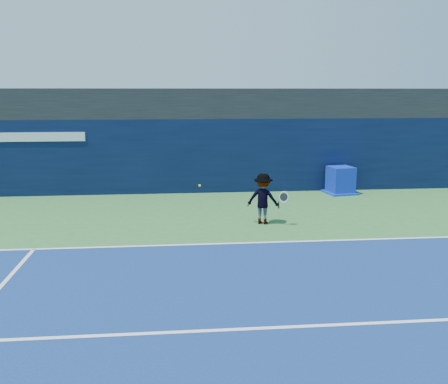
{
  "coord_description": "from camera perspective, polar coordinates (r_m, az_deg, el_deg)",
  "views": [
    {
      "loc": [
        -1.23,
        -10.0,
        4.1
      ],
      "look_at": [
        0.25,
        5.2,
        1.0
      ],
      "focal_mm": 40.0,
      "sensor_mm": 36.0,
      "label": 1
    }
  ],
  "objects": [
    {
      "name": "ground",
      "position": [
        10.88,
        1.35,
        -10.67
      ],
      "size": [
        80.0,
        80.0,
        0.0
      ],
      "primitive_type": "plane",
      "color": "#316E32",
      "rests_on": "ground"
    },
    {
      "name": "baseline",
      "position": [
        13.69,
        -0.17,
        -5.92
      ],
      "size": [
        24.0,
        0.1,
        0.01
      ],
      "primitive_type": "cube",
      "color": "white",
      "rests_on": "ground"
    },
    {
      "name": "service_line",
      "position": [
        9.07,
        2.92,
        -15.35
      ],
      "size": [
        24.0,
        0.1,
        0.01
      ],
      "primitive_type": "cube",
      "color": "white",
      "rests_on": "ground"
    },
    {
      "name": "stadium_band",
      "position": [
        21.54,
        -2.34,
        10.13
      ],
      "size": [
        36.0,
        3.0,
        1.2
      ],
      "primitive_type": "cube",
      "color": "black",
      "rests_on": "back_wall_assembly"
    },
    {
      "name": "back_wall_assembly",
      "position": [
        20.7,
        -2.14,
        4.25
      ],
      "size": [
        36.0,
        1.03,
        3.0
      ],
      "color": "#091333",
      "rests_on": "ground"
    },
    {
      "name": "equipment_cart",
      "position": [
        20.81,
        13.17,
        1.21
      ],
      "size": [
        1.32,
        1.32,
        1.1
      ],
      "color": "#0C23B4",
      "rests_on": "ground"
    },
    {
      "name": "tennis_player",
      "position": [
        15.63,
        4.5,
        -0.77
      ],
      "size": [
        1.32,
        0.92,
        1.59
      ],
      "color": "white",
      "rests_on": "ground"
    },
    {
      "name": "tennis_ball",
      "position": [
        15.69,
        -2.8,
        0.75
      ],
      "size": [
        0.07,
        0.07,
        0.07
      ],
      "color": "#C4D918",
      "rests_on": "ground"
    }
  ]
}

